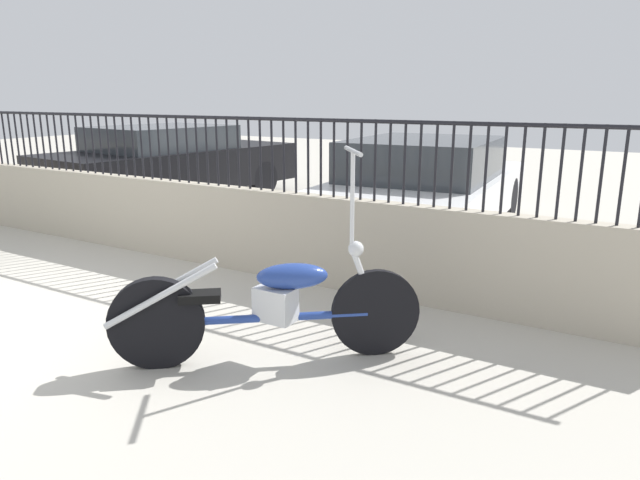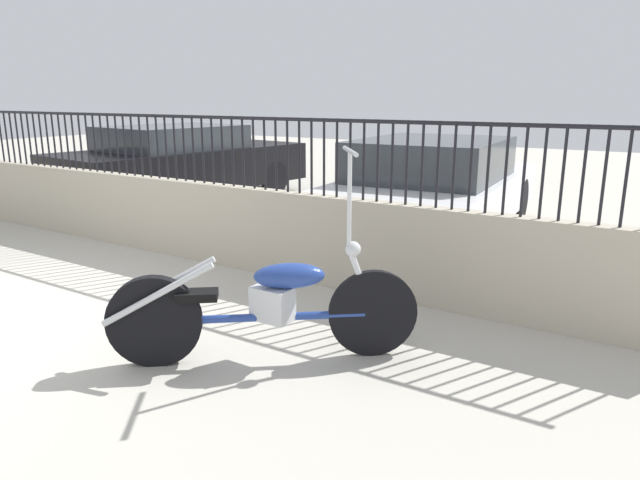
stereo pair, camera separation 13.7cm
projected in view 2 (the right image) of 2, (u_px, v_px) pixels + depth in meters
name	position (u px, v px, depth m)	size (l,w,h in m)	color
low_wall	(166.00, 216.00, 6.77)	(10.83, 0.18, 0.89)	#B2A893
fence_railing	(161.00, 138.00, 6.55)	(10.83, 0.04, 0.74)	black
motorcycle_blue	(253.00, 305.00, 3.97)	(1.79, 1.44, 1.50)	black
car_black	(182.00, 162.00, 10.19)	(2.41, 4.72, 1.33)	black
car_white	(434.00, 187.00, 7.61)	(2.19, 4.67, 1.30)	black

